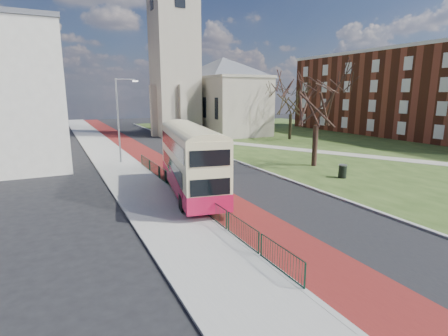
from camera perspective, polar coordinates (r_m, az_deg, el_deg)
ground at (r=20.65m, az=5.28°, el=-7.03°), size 160.00×160.00×0.00m
road_carriageway at (r=39.02m, az=-8.30°, el=2.05°), size 9.00×120.00×0.01m
bus_lane at (r=38.29m, az=-12.14°, el=1.71°), size 3.40×120.00×0.01m
pavement_west at (r=37.56m, az=-17.76°, el=1.28°), size 4.00×120.00×0.12m
kerb_west at (r=37.89m, az=-14.78°, el=1.56°), size 0.25×120.00×0.13m
kerb_east at (r=42.44m, az=-3.23°, el=3.05°), size 0.25×80.00×0.13m
grass_green at (r=53.39m, az=16.88°, el=4.37°), size 40.00×80.00×0.04m
footpath at (r=40.85m, az=22.14°, el=1.80°), size 18.84×32.82×0.03m
pedestrian_railing at (r=22.71m, az=-6.41°, el=-3.80°), size 0.07×24.00×1.12m
gothic_church at (r=59.51m, az=-3.73°, el=18.27°), size 16.38×18.00×40.00m
brick_terrace at (r=62.18m, az=28.22°, el=10.74°), size 10.30×44.30×13.50m
street_block_near at (r=38.75m, az=-32.32°, el=9.94°), size 10.30×14.30×13.00m
street_block_far at (r=54.71m, az=-30.63°, el=9.44°), size 10.30×16.30×11.50m
streetlamp at (r=35.15m, az=-16.67°, el=8.11°), size 2.13×0.18×8.00m
bus at (r=23.14m, az=-5.48°, el=1.69°), size 4.39×11.11×4.53m
winter_tree_near at (r=33.41m, az=15.07°, el=11.80°), size 8.36×8.36×9.76m
winter_tree_far at (r=52.50m, az=10.95°, el=11.74°), size 7.14×7.14×9.44m
litter_bin at (r=29.73m, az=18.79°, el=-0.50°), size 0.88×0.88×1.09m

